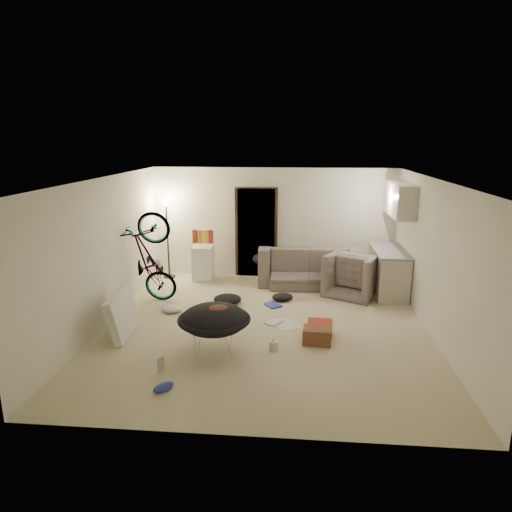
# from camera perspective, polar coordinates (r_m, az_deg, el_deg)

# --- Properties ---
(floor) EXTENTS (5.50, 6.00, 0.02)m
(floor) POSITION_cam_1_polar(r_m,az_deg,el_deg) (7.94, 1.04, -8.81)
(floor) COLOR beige
(floor) RESTS_ON ground
(ceiling) EXTENTS (5.50, 6.00, 0.02)m
(ceiling) POSITION_cam_1_polar(r_m,az_deg,el_deg) (7.31, 1.13, 9.63)
(ceiling) COLOR white
(ceiling) RESTS_ON wall_back
(wall_back) EXTENTS (5.50, 0.02, 2.50)m
(wall_back) POSITION_cam_1_polar(r_m,az_deg,el_deg) (10.46, 2.25, 4.15)
(wall_back) COLOR white
(wall_back) RESTS_ON floor
(wall_front) EXTENTS (5.50, 0.02, 2.50)m
(wall_front) POSITION_cam_1_polar(r_m,az_deg,el_deg) (4.68, -1.56, -9.20)
(wall_front) COLOR white
(wall_front) RESTS_ON floor
(wall_left) EXTENTS (0.02, 6.00, 2.50)m
(wall_left) POSITION_cam_1_polar(r_m,az_deg,el_deg) (8.19, -18.57, 0.46)
(wall_left) COLOR white
(wall_left) RESTS_ON floor
(wall_right) EXTENTS (0.02, 6.00, 2.50)m
(wall_right) POSITION_cam_1_polar(r_m,az_deg,el_deg) (7.84, 21.64, -0.42)
(wall_right) COLOR white
(wall_right) RESTS_ON floor
(doorway) EXTENTS (0.85, 0.10, 2.04)m
(doorway) POSITION_cam_1_polar(r_m,az_deg,el_deg) (10.49, 0.04, 2.91)
(doorway) COLOR black
(doorway) RESTS_ON floor
(door_trim) EXTENTS (0.97, 0.04, 2.10)m
(door_trim) POSITION_cam_1_polar(r_m,az_deg,el_deg) (10.46, 0.03, 2.88)
(door_trim) COLOR #362413
(door_trim) RESTS_ON floor
(floor_lamp) EXTENTS (0.28, 0.28, 1.81)m
(floor_lamp) POSITION_cam_1_polar(r_m,az_deg,el_deg) (10.50, -11.09, 4.24)
(floor_lamp) COLOR black
(floor_lamp) RESTS_ON floor
(kitchen_counter) EXTENTS (0.60, 1.50, 0.88)m
(kitchen_counter) POSITION_cam_1_polar(r_m,az_deg,el_deg) (9.84, 16.17, -1.94)
(kitchen_counter) COLOR beige
(kitchen_counter) RESTS_ON floor
(counter_top) EXTENTS (0.64, 1.54, 0.04)m
(counter_top) POSITION_cam_1_polar(r_m,az_deg,el_deg) (9.73, 16.36, 0.66)
(counter_top) COLOR gray
(counter_top) RESTS_ON kitchen_counter
(kitchen_uppers) EXTENTS (0.38, 1.40, 0.65)m
(kitchen_uppers) POSITION_cam_1_polar(r_m,az_deg,el_deg) (9.57, 17.58, 6.75)
(kitchen_uppers) COLOR beige
(kitchen_uppers) RESTS_ON wall_right
(sofa) EXTENTS (2.20, 0.93, 0.63)m
(sofa) POSITION_cam_1_polar(r_m,az_deg,el_deg) (10.12, 6.53, -1.72)
(sofa) COLOR #333932
(sofa) RESTS_ON floor
(armchair) EXTENTS (1.28, 1.23, 0.65)m
(armchair) POSITION_cam_1_polar(r_m,az_deg,el_deg) (9.67, 12.35, -2.71)
(armchair) COLOR #333932
(armchair) RESTS_ON floor
(bicycle) EXTENTS (1.88, 0.87, 1.07)m
(bicycle) POSITION_cam_1_polar(r_m,az_deg,el_deg) (9.12, -13.08, -2.73)
(bicycle) COLOR black
(bicycle) RESTS_ON floor
(book_asset) EXTENTS (0.24, 0.21, 0.02)m
(book_asset) POSITION_cam_1_polar(r_m,az_deg,el_deg) (6.62, -12.18, -14.00)
(book_asset) COLOR #A02C18
(book_asset) RESTS_ON floor
(mini_fridge) EXTENTS (0.47, 0.47, 0.77)m
(mini_fridge) POSITION_cam_1_polar(r_m,az_deg,el_deg) (10.41, -6.61, -0.87)
(mini_fridge) COLOR white
(mini_fridge) RESTS_ON floor
(snack_box_0) EXTENTS (0.11, 0.08, 0.30)m
(snack_box_0) POSITION_cam_1_polar(r_m,az_deg,el_deg) (10.30, -7.64, 2.44)
(snack_box_0) COLOR #A02C18
(snack_box_0) RESTS_ON mini_fridge
(snack_box_1) EXTENTS (0.11, 0.08, 0.30)m
(snack_box_1) POSITION_cam_1_polar(r_m,az_deg,el_deg) (10.27, -6.98, 2.43)
(snack_box_1) COLOR orange
(snack_box_1) RESTS_ON mini_fridge
(snack_box_2) EXTENTS (0.10, 0.07, 0.30)m
(snack_box_2) POSITION_cam_1_polar(r_m,az_deg,el_deg) (10.25, -6.33, 2.43)
(snack_box_2) COLOR gold
(snack_box_2) RESTS_ON mini_fridge
(snack_box_3) EXTENTS (0.10, 0.07, 0.30)m
(snack_box_3) POSITION_cam_1_polar(r_m,az_deg,el_deg) (10.22, -5.67, 2.42)
(snack_box_3) COLOR #A02C18
(snack_box_3) RESTS_ON mini_fridge
(saucer_chair) EXTENTS (1.08, 1.08, 0.76)m
(saucer_chair) POSITION_cam_1_polar(r_m,az_deg,el_deg) (6.83, -5.23, -8.65)
(saucer_chair) COLOR silver
(saucer_chair) RESTS_ON floor
(hoodie) EXTENTS (0.61, 0.58, 0.22)m
(hoodie) POSITION_cam_1_polar(r_m,az_deg,el_deg) (6.71, -4.90, -7.12)
(hoodie) COLOR #4E291B
(hoodie) RESTS_ON saucer_chair
(sofa_drape) EXTENTS (0.62, 0.54, 0.28)m
(sofa_drape) POSITION_cam_1_polar(r_m,az_deg,el_deg) (10.08, 1.17, -0.38)
(sofa_drape) COLOR black
(sofa_drape) RESTS_ON sofa
(tv_box) EXTENTS (0.37, 1.09, 0.72)m
(tv_box) POSITION_cam_1_polar(r_m,az_deg,el_deg) (7.82, -16.42, -6.90)
(tv_box) COLOR silver
(tv_box) RESTS_ON floor
(drink_case_a) EXTENTS (0.47, 0.35, 0.25)m
(drink_case_a) POSITION_cam_1_polar(r_m,az_deg,el_deg) (7.33, 7.65, -9.84)
(drink_case_a) COLOR brown
(drink_case_a) RESTS_ON floor
(drink_case_b) EXTENTS (0.42, 0.32, 0.23)m
(drink_case_b) POSITION_cam_1_polar(r_m,az_deg,el_deg) (7.65, 7.96, -8.87)
(drink_case_b) COLOR #A02C18
(drink_case_b) RESTS_ON floor
(juicer) EXTENTS (0.14, 0.14, 0.20)m
(juicer) POSITION_cam_1_polar(r_m,az_deg,el_deg) (7.07, 2.22, -11.03)
(juicer) COLOR white
(juicer) RESTS_ON floor
(newspaper) EXTENTS (0.59, 0.63, 0.01)m
(newspaper) POSITION_cam_1_polar(r_m,az_deg,el_deg) (8.01, 3.65, -8.51)
(newspaper) COLOR silver
(newspaper) RESTS_ON floor
(book_blue) EXTENTS (0.37, 0.39, 0.03)m
(book_blue) POSITION_cam_1_polar(r_m,az_deg,el_deg) (8.84, 2.13, -6.14)
(book_blue) COLOR #313CB3
(book_blue) RESTS_ON floor
(book_white) EXTENTS (0.34, 0.36, 0.03)m
(book_white) POSITION_cam_1_polar(r_m,az_deg,el_deg) (8.06, 2.23, -8.27)
(book_white) COLOR silver
(book_white) RESTS_ON floor
(shoe_0) EXTENTS (0.30, 0.25, 0.10)m
(shoe_0) POSITION_cam_1_polar(r_m,az_deg,el_deg) (10.05, 5.58, -3.40)
(shoe_0) COLOR #313CB3
(shoe_0) RESTS_ON floor
(shoe_2) EXTENTS (0.29, 0.30, 0.11)m
(shoe_2) POSITION_cam_1_polar(r_m,az_deg,el_deg) (6.16, -11.51, -15.77)
(shoe_2) COLOR #313CB3
(shoe_2) RESTS_ON floor
(shoe_3) EXTENTS (0.26, 0.18, 0.09)m
(shoe_3) POSITION_cam_1_polar(r_m,az_deg,el_deg) (7.73, -4.41, -9.08)
(shoe_3) COLOR slate
(shoe_3) RESTS_ON floor
(clothes_lump_a) EXTENTS (0.59, 0.52, 0.18)m
(clothes_lump_a) POSITION_cam_1_polar(r_m,az_deg,el_deg) (8.95, -3.57, -5.40)
(clothes_lump_a) COLOR black
(clothes_lump_a) RESTS_ON floor
(clothes_lump_b) EXTENTS (0.52, 0.49, 0.13)m
(clothes_lump_b) POSITION_cam_1_polar(r_m,az_deg,el_deg) (9.13, 3.33, -5.13)
(clothes_lump_b) COLOR black
(clothes_lump_b) RESTS_ON floor
(clothes_lump_c) EXTENTS (0.43, 0.38, 0.12)m
(clothes_lump_c) POSITION_cam_1_polar(r_m,az_deg,el_deg) (8.67, -10.46, -6.51)
(clothes_lump_c) COLOR silver
(clothes_lump_c) RESTS_ON floor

